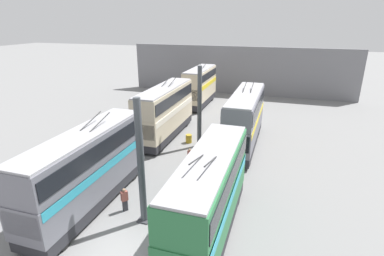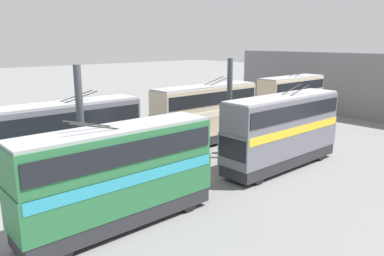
{
  "view_description": "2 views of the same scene",
  "coord_description": "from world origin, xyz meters",
  "px_view_note": "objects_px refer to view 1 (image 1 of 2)",
  "views": [
    {
      "loc": [
        -10.96,
        -7.43,
        11.64
      ],
      "look_at": [
        12.05,
        -0.15,
        2.84
      ],
      "focal_mm": 28.0,
      "sensor_mm": 36.0,
      "label": 1
    },
    {
      "loc": [
        -5.96,
        -19.27,
        8.98
      ],
      "look_at": [
        11.56,
        0.6,
        2.81
      ],
      "focal_mm": 35.0,
      "sensor_mm": 36.0,
      "label": 2
    }
  ],
  "objects_px": {
    "bus_right_mid": "(165,109)",
    "oil_drum": "(189,139)",
    "bus_left_near": "(209,192)",
    "bus_right_far": "(200,84)",
    "person_by_right_row": "(125,199)",
    "bus_left_far": "(245,117)",
    "bus_right_near": "(87,165)",
    "person_aisle_midway": "(190,157)"
  },
  "relations": [
    {
      "from": "bus_right_mid",
      "to": "oil_drum",
      "type": "relative_size",
      "value": 12.51
    },
    {
      "from": "bus_left_far",
      "to": "bus_right_far",
      "type": "distance_m",
      "value": 15.43
    },
    {
      "from": "bus_left_near",
      "to": "bus_right_near",
      "type": "xyz_separation_m",
      "value": [
        0.6,
        8.17,
        0.04
      ]
    },
    {
      "from": "bus_left_far",
      "to": "bus_right_mid",
      "type": "height_order",
      "value": "bus_left_far"
    },
    {
      "from": "bus_right_far",
      "to": "person_by_right_row",
      "type": "distance_m",
      "value": 26.01
    },
    {
      "from": "bus_right_far",
      "to": "oil_drum",
      "type": "distance_m",
      "value": 14.33
    },
    {
      "from": "bus_left_near",
      "to": "person_aisle_midway",
      "type": "height_order",
      "value": "bus_left_near"
    },
    {
      "from": "bus_right_mid",
      "to": "person_by_right_row",
      "type": "distance_m",
      "value": 13.31
    },
    {
      "from": "bus_left_near",
      "to": "bus_right_far",
      "type": "bearing_deg",
      "value": 17.18
    },
    {
      "from": "bus_right_far",
      "to": "bus_left_near",
      "type": "bearing_deg",
      "value": -162.82
    },
    {
      "from": "bus_right_mid",
      "to": "oil_drum",
      "type": "height_order",
      "value": "bus_right_mid"
    },
    {
      "from": "bus_right_mid",
      "to": "person_aisle_midway",
      "type": "relative_size",
      "value": 6.18
    },
    {
      "from": "bus_right_mid",
      "to": "oil_drum",
      "type": "bearing_deg",
      "value": -107.55
    },
    {
      "from": "bus_right_far",
      "to": "oil_drum",
      "type": "bearing_deg",
      "value": -168.3
    },
    {
      "from": "bus_right_near",
      "to": "person_by_right_row",
      "type": "height_order",
      "value": "bus_right_near"
    },
    {
      "from": "bus_left_near",
      "to": "person_by_right_row",
      "type": "bearing_deg",
      "value": 83.62
    },
    {
      "from": "bus_right_mid",
      "to": "person_by_right_row",
      "type": "xyz_separation_m",
      "value": [
        -12.91,
        -2.48,
        -2.13
      ]
    },
    {
      "from": "oil_drum",
      "to": "person_aisle_midway",
      "type": "bearing_deg",
      "value": -161.12
    },
    {
      "from": "bus_right_mid",
      "to": "bus_left_far",
      "type": "bearing_deg",
      "value": -91.31
    },
    {
      "from": "bus_right_mid",
      "to": "bus_right_far",
      "type": "relative_size",
      "value": 1.16
    },
    {
      "from": "person_by_right_row",
      "to": "bus_right_far",
      "type": "bearing_deg",
      "value": -48.46
    },
    {
      "from": "bus_left_near",
      "to": "bus_right_mid",
      "type": "distance_m",
      "value": 15.82
    },
    {
      "from": "bus_right_near",
      "to": "bus_right_mid",
      "type": "height_order",
      "value": "bus_right_mid"
    },
    {
      "from": "bus_right_far",
      "to": "person_by_right_row",
      "type": "height_order",
      "value": "bus_right_far"
    },
    {
      "from": "bus_right_near",
      "to": "person_aisle_midway",
      "type": "bearing_deg",
      "value": -33.18
    },
    {
      "from": "bus_right_near",
      "to": "person_aisle_midway",
      "type": "relative_size",
      "value": 6.36
    },
    {
      "from": "bus_right_near",
      "to": "bus_right_mid",
      "type": "relative_size",
      "value": 1.03
    },
    {
      "from": "oil_drum",
      "to": "bus_right_mid",
      "type": "bearing_deg",
      "value": 72.45
    },
    {
      "from": "bus_left_near",
      "to": "bus_right_far",
      "type": "height_order",
      "value": "bus_right_far"
    },
    {
      "from": "oil_drum",
      "to": "bus_left_far",
      "type": "bearing_deg",
      "value": -82.31
    },
    {
      "from": "bus_right_near",
      "to": "person_by_right_row",
      "type": "distance_m",
      "value": 3.22
    },
    {
      "from": "bus_right_near",
      "to": "person_aisle_midway",
      "type": "xyz_separation_m",
      "value": [
        7.0,
        -4.58,
        -2.0
      ]
    },
    {
      "from": "bus_left_near",
      "to": "person_by_right_row",
      "type": "relative_size",
      "value": 6.18
    },
    {
      "from": "bus_left_far",
      "to": "bus_right_near",
      "type": "bearing_deg",
      "value": 147.35
    },
    {
      "from": "bus_right_mid",
      "to": "bus_right_far",
      "type": "bearing_deg",
      "value": 0.0
    },
    {
      "from": "bus_right_mid",
      "to": "bus_right_far",
      "type": "height_order",
      "value": "bus_right_mid"
    },
    {
      "from": "bus_left_near",
      "to": "oil_drum",
      "type": "xyz_separation_m",
      "value": [
        12.64,
        5.31,
        -2.44
      ]
    },
    {
      "from": "bus_left_far",
      "to": "bus_right_near",
      "type": "relative_size",
      "value": 0.98
    },
    {
      "from": "person_aisle_midway",
      "to": "oil_drum",
      "type": "distance_m",
      "value": 5.34
    },
    {
      "from": "person_aisle_midway",
      "to": "oil_drum",
      "type": "relative_size",
      "value": 2.02
    },
    {
      "from": "bus_left_far",
      "to": "bus_left_near",
      "type": "bearing_deg",
      "value": -180.0
    },
    {
      "from": "bus_right_mid",
      "to": "person_by_right_row",
      "type": "height_order",
      "value": "bus_right_mid"
    }
  ]
}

